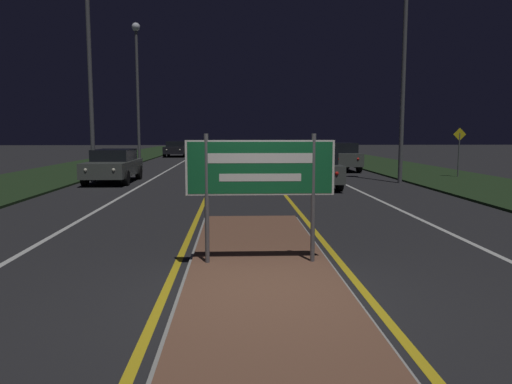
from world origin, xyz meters
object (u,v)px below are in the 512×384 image
Objects in this scene: car_receding_3 at (267,148)px; car_approaching_2 at (176,148)px; highway_sign at (260,173)px; streetlight_right_near at (405,22)px; car_receding_2 at (273,151)px; streetlight_left_near at (88,18)px; car_approaching_0 at (113,165)px; streetlight_left_far at (137,75)px; car_receding_1 at (339,156)px; car_receding_0 at (312,168)px; car_approaching_1 at (205,154)px; warning_sign at (459,147)px.

car_receding_3 is 8.17m from car_approaching_2.
streetlight_right_near reaches higher than highway_sign.
streetlight_right_near is 2.30× the size of car_receding_2.
streetlight_left_near is 6.21m from car_approaching_0.
car_approaching_2 is at bearing 172.40° from car_receding_3.
streetlight_left_far reaches higher than car_receding_1.
streetlight_right_near is at bearing -3.80° from streetlight_left_near.
streetlight_right_near is 17.08m from car_receding_2.
car_receding_3 is (9.04, 11.33, -5.02)m from streetlight_left_far.
car_receding_0 is at bearing 77.36° from highway_sign.
streetlight_left_near is at bearing 114.75° from highway_sign.
car_receding_3 is (0.08, 7.50, -0.06)m from car_receding_2.
car_receding_0 is 1.01× the size of car_receding_1.
streetlight_left_far is at bearing -156.87° from car_receding_2.
car_approaching_0 is at bearing -118.89° from car_receding_2.
car_receding_3 is (-0.14, 24.34, 0.01)m from car_receding_0.
streetlight_right_near is at bearing -53.60° from car_approaching_1.
warning_sign is (3.40, 1.94, -5.20)m from streetlight_right_near.
car_receding_0 is at bearing -13.73° from streetlight_left_near.
car_approaching_1 is 1.95× the size of warning_sign.
car_approaching_2 is at bearing 125.27° from warning_sign.
car_receding_1 is 20.18m from car_approaching_2.
car_receding_1 is at bearing -69.34° from car_receding_2.
car_receding_0 is at bearing -72.06° from car_approaching_2.
car_approaching_2 is (-5.58, 37.23, -0.80)m from highway_sign.
streetlight_left_near is 24.64m from car_receding_3.
car_receding_0 is at bearing -108.65° from car_receding_1.
car_receding_1 reaches higher than car_approaching_0.
streetlight_left_near is at bearing -112.12° from car_receding_3.
streetlight_left_near is 4.46× the size of warning_sign.
car_receding_1 is 9.30m from car_approaching_1.
car_receding_1 is at bearing -56.52° from car_approaching_2.
car_approaching_0 reaches higher than car_approaching_2.
car_receding_1 reaches higher than car_approaching_1.
streetlight_right_near is at bearing -150.26° from warning_sign.
car_receding_3 is at bearing 65.87° from car_approaching_1.
highway_sign is at bearing -65.25° from streetlight_left_near.
car_receding_0 is 8.57m from car_approaching_0.
streetlight_left_near is 1.13× the size of streetlight_left_far.
streetlight_left_far reaches higher than car_receding_0.
car_receding_3 is (8.99, 22.11, -6.15)m from streetlight_left_near.
car_approaching_1 is at bearing 73.74° from car_approaching_0.
highway_sign is 0.54× the size of car_receding_3.
car_receding_1 is at bearing 74.79° from highway_sign.
streetlight_left_far is at bearing 138.53° from streetlight_right_near.
car_receding_3 is 1.89× the size of warning_sign.
streetlight_left_far is (-6.53, 24.82, 4.25)m from highway_sign.
car_receding_1 is (5.55, 20.40, -0.70)m from highway_sign.
car_approaching_1 is (-8.98, 12.18, -5.90)m from streetlight_right_near.
streetlight_left_far is at bearing -94.35° from car_approaching_2.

